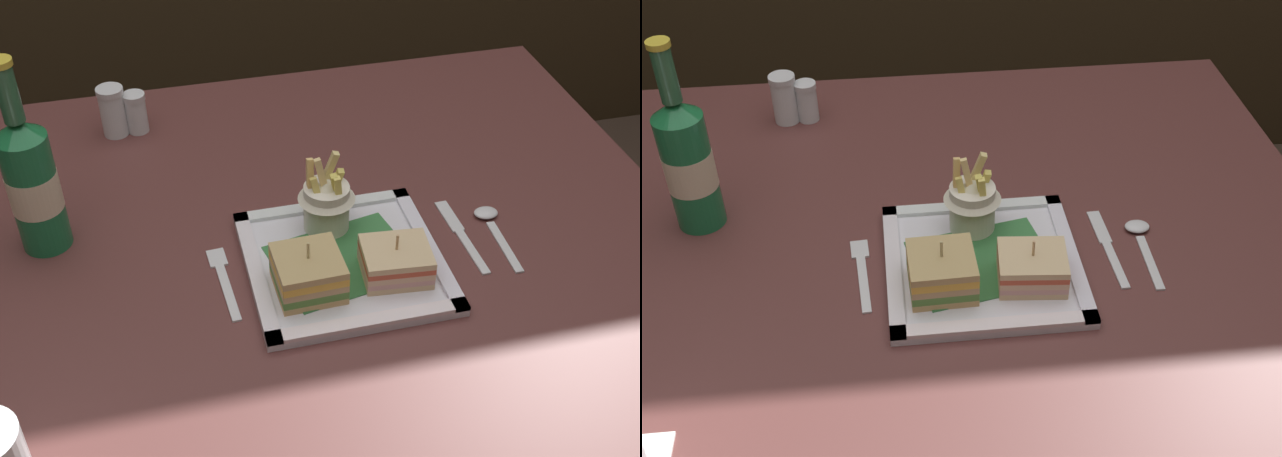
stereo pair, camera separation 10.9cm
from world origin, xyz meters
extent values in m
cube|color=#552D2A|center=(0.00, 0.00, 0.76)|extent=(1.11, 0.93, 0.03)
cylinder|color=#513F21|center=(-0.48, 0.39, 0.37)|extent=(0.07, 0.07, 0.74)
cylinder|color=brown|center=(0.48, 0.39, 0.37)|extent=(0.07, 0.07, 0.74)
cube|color=silver|center=(0.05, -0.07, 0.78)|extent=(0.26, 0.26, 0.01)
cube|color=#34733C|center=(0.05, -0.07, 0.79)|extent=(0.20, 0.17, 0.00)
cube|color=white|center=(0.05, -0.19, 0.79)|extent=(0.26, 0.02, 0.01)
cube|color=white|center=(0.05, 0.04, 0.79)|extent=(0.26, 0.02, 0.01)
cube|color=white|center=(-0.07, -0.07, 0.79)|extent=(0.02, 0.26, 0.01)
cube|color=white|center=(0.17, -0.07, 0.79)|extent=(0.02, 0.26, 0.01)
cube|color=tan|center=(-0.01, -0.12, 0.79)|extent=(0.09, 0.09, 0.01)
cube|color=#56833A|center=(-0.01, -0.12, 0.80)|extent=(0.09, 0.09, 0.01)
cube|color=tan|center=(-0.01, -0.12, 0.81)|extent=(0.09, 0.09, 0.01)
cube|color=#EEB845|center=(-0.01, -0.12, 0.82)|extent=(0.09, 0.09, 0.01)
cube|color=tan|center=(-0.01, -0.12, 0.83)|extent=(0.09, 0.09, 0.01)
cylinder|color=tan|center=(-0.01, -0.12, 0.82)|extent=(0.00, 0.00, 0.08)
cube|color=#E0B686|center=(0.11, -0.12, 0.79)|extent=(0.09, 0.08, 0.01)
cube|color=#DA9D92|center=(0.11, -0.12, 0.80)|extent=(0.09, 0.08, 0.01)
cube|color=#E0B08D|center=(0.11, -0.12, 0.81)|extent=(0.09, 0.08, 0.01)
cube|color=#CB533A|center=(0.11, -0.12, 0.81)|extent=(0.09, 0.08, 0.01)
cube|color=#D9BB8A|center=(0.11, -0.12, 0.82)|extent=(0.09, 0.08, 0.01)
cylinder|color=tan|center=(0.11, -0.12, 0.82)|extent=(0.00, 0.00, 0.07)
cylinder|color=silver|center=(0.04, 0.00, 0.82)|extent=(0.06, 0.06, 0.07)
cone|color=#ECE8CD|center=(0.04, 0.00, 0.85)|extent=(0.08, 0.08, 0.03)
cube|color=#F0CF83|center=(0.04, 0.00, 0.86)|extent=(0.02, 0.02, 0.08)
cube|color=#F0C672|center=(0.02, 0.01, 0.86)|extent=(0.01, 0.03, 0.07)
cube|color=#E1D261|center=(0.06, 0.02, 0.85)|extent=(0.02, 0.02, 0.05)
cube|color=#E8D081|center=(0.05, 0.02, 0.86)|extent=(0.03, 0.02, 0.07)
cube|color=#D8C654|center=(0.05, -0.01, 0.85)|extent=(0.02, 0.02, 0.06)
cube|color=#E7D467|center=(0.05, -0.02, 0.85)|extent=(0.01, 0.01, 0.06)
cube|color=#DBC25E|center=(0.03, -0.01, 0.85)|extent=(0.02, 0.02, 0.05)
cylinder|color=#1B6D3F|center=(-0.34, 0.07, 0.86)|extent=(0.07, 0.07, 0.17)
cone|color=#1A6B39|center=(-0.34, 0.07, 0.96)|extent=(0.07, 0.07, 0.02)
cylinder|color=#265D3B|center=(-0.34, 0.07, 1.01)|extent=(0.03, 0.03, 0.08)
cylinder|color=beige|center=(-0.34, 0.07, 0.87)|extent=(0.07, 0.07, 0.06)
cube|color=silver|center=(-0.11, -0.09, 0.78)|extent=(0.02, 0.11, 0.00)
cube|color=silver|center=(-0.12, -0.02, 0.78)|extent=(0.03, 0.04, 0.00)
cube|color=silver|center=(0.23, -0.09, 0.78)|extent=(0.01, 0.09, 0.00)
cube|color=silver|center=(0.22, -0.01, 0.78)|extent=(0.02, 0.07, 0.00)
cube|color=silver|center=(0.27, -0.09, 0.78)|extent=(0.02, 0.11, 0.00)
ellipsoid|color=silver|center=(0.27, -0.02, 0.78)|extent=(0.04, 0.03, 0.01)
cylinder|color=silver|center=(-0.23, 0.33, 0.81)|extent=(0.04, 0.04, 0.07)
cylinder|color=white|center=(-0.23, 0.33, 0.80)|extent=(0.04, 0.04, 0.04)
cylinder|color=silver|center=(-0.23, 0.33, 0.85)|extent=(0.04, 0.04, 0.01)
cylinder|color=silver|center=(-0.20, 0.33, 0.80)|extent=(0.03, 0.03, 0.06)
cylinder|color=#3B291C|center=(-0.20, 0.33, 0.79)|extent=(0.03, 0.03, 0.03)
cylinder|color=silver|center=(-0.20, 0.33, 0.84)|extent=(0.04, 0.04, 0.01)
camera|label=1|loc=(-0.18, -0.86, 1.50)|focal=45.77mm
camera|label=2|loc=(-0.07, -0.88, 1.50)|focal=45.77mm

